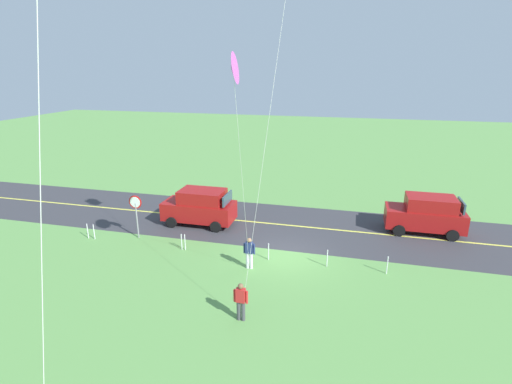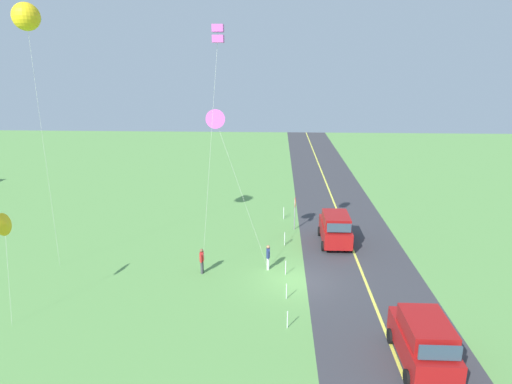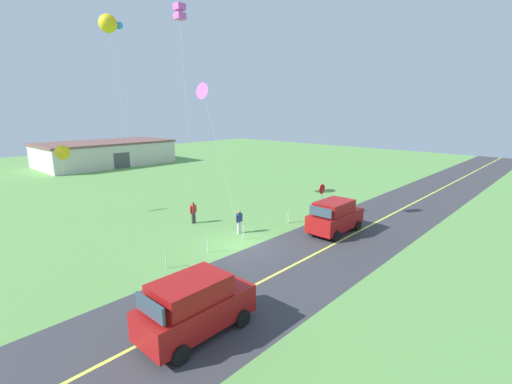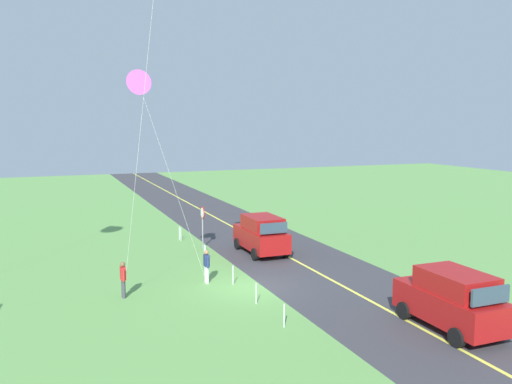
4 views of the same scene
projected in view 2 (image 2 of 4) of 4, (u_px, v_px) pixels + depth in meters
ground_plane at (298, 281)px, 26.68m from camera, size 120.00×120.00×0.10m
asphalt_road at (366, 282)px, 26.48m from camera, size 120.00×7.00×0.00m
road_centre_stripe at (366, 282)px, 26.48m from camera, size 120.00×0.16×0.00m
car_suv_foreground at (335, 228)px, 31.89m from camera, size 4.40×2.12×2.24m
car_parked_west_near at (424, 341)px, 18.94m from camera, size 4.40×2.12×2.24m
stop_sign at (295, 207)px, 34.45m from camera, size 0.76×0.08×2.56m
person_adult_near at (202, 260)px, 27.42m from camera, size 0.58×0.22×1.60m
person_adult_companion at (268, 256)px, 27.95m from camera, size 0.58×0.22×1.60m
kite_red_low at (218, 35)px, 22.36m from camera, size 1.81×1.78×14.23m
kite_blue_mid at (216, 120)px, 25.49m from camera, size 0.51×3.61×9.90m
kite_yellow_high at (5, 224)px, 21.39m from camera, size 1.19×0.48×5.58m
kite_green_far at (27, 17)px, 23.02m from camera, size 2.58×1.63×15.37m
fence_post_0 at (287, 320)px, 21.79m from camera, size 0.05×0.05×0.90m
fence_post_1 at (286, 291)px, 24.49m from camera, size 0.05×0.05×0.90m
fence_post_2 at (286, 268)px, 27.32m from camera, size 0.05×0.05×0.90m
fence_post_3 at (285, 239)px, 31.73m from camera, size 0.05×0.05×0.90m
fence_post_4 at (285, 238)px, 31.92m from camera, size 0.05×0.05×0.90m
fence_post_5 at (284, 212)px, 37.50m from camera, size 0.05×0.05×0.90m
fence_post_6 at (284, 214)px, 37.10m from camera, size 0.05×0.05×0.90m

